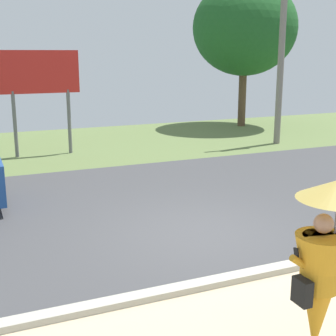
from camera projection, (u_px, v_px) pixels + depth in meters
ground_plane at (146, 195)px, 11.89m from camera, size 40.00×22.00×0.20m
monk_pedestrian at (322, 267)px, 5.35m from camera, size 1.03×0.92×2.13m
utility_pole at (281, 53)px, 17.60m from camera, size 1.80×0.24×6.47m
roadside_billboard at (40, 80)px, 15.71m from camera, size 2.60×0.12×3.50m
tree_left_far at (245, 28)px, 21.76m from camera, size 4.77×4.77×6.70m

